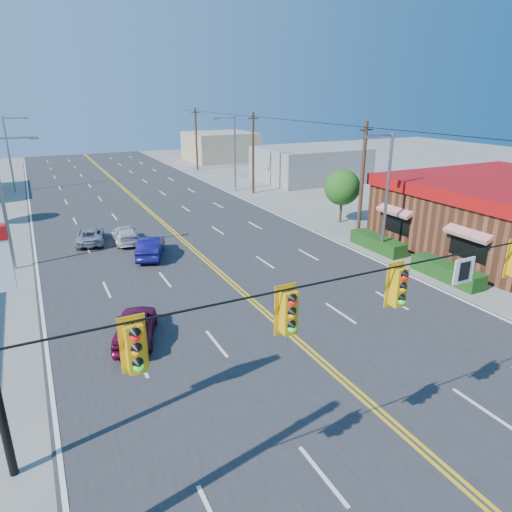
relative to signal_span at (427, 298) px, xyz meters
name	(u,v)px	position (x,y,z in m)	size (l,w,h in m)	color
ground	(410,440)	(0.12, 0.00, -4.89)	(160.00, 160.00, 0.00)	gray
road	(196,252)	(0.12, 20.00, -4.86)	(20.00, 120.00, 0.06)	#2D2D30
signal_span	(427,298)	(0.00, 0.00, 0.00)	(24.32, 0.34, 9.00)	#47301E
kfc	(503,212)	(20.02, 12.00, -2.51)	(16.30, 12.40, 4.70)	brown
streetlight_se	(385,188)	(10.91, 14.00, -0.37)	(2.55, 0.25, 8.00)	gray
streetlight_ne	(233,150)	(10.91, 38.00, -0.37)	(2.55, 0.25, 8.00)	gray
streetlight_sw	(6,196)	(-10.67, 22.00, -0.37)	(2.55, 0.25, 8.00)	gray
streetlight_nw	(10,150)	(-10.67, 48.00, -0.37)	(2.55, 0.25, 8.00)	gray
utility_pole_near	(362,181)	(12.32, 18.00, -0.69)	(0.28, 0.28, 8.40)	#47301E
utility_pole_mid	(253,154)	(12.32, 36.00, -0.69)	(0.28, 0.28, 8.40)	#47301E
utility_pole_far	(196,140)	(12.32, 54.00, -0.69)	(0.28, 0.28, 8.40)	#47301E
tree_kfc_rear	(342,187)	(13.62, 22.00, -1.95)	(2.94, 2.94, 4.41)	#47301E
bld_east_mid	(310,164)	(22.12, 40.00, -2.89)	(12.00, 10.00, 4.00)	gray
bld_east_far	(220,146)	(19.12, 62.00, -2.69)	(10.00, 10.00, 4.40)	tan
car_magenta	(135,327)	(-6.14, 9.86, -4.20)	(1.62, 4.03, 1.37)	maroon
car_blue	(151,248)	(-2.84, 20.27, -4.21)	(1.44, 4.12, 1.36)	#120F5C
car_white	(125,235)	(-3.70, 24.20, -4.29)	(1.66, 4.08, 1.18)	silver
car_silver	(90,236)	(-6.00, 25.16, -4.33)	(1.86, 4.03, 1.12)	#BBB9BF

